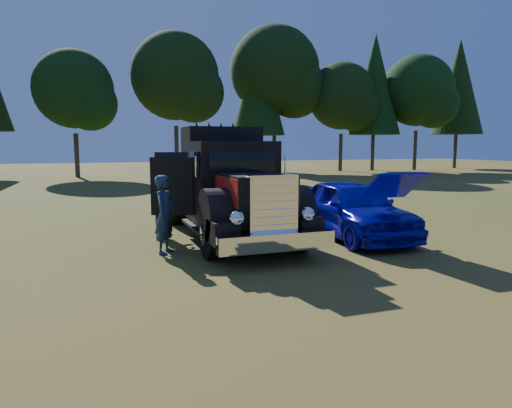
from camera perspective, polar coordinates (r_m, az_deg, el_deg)
The scene contains 6 objects.
ground at distance 10.10m, azimuth -2.80°, elevation -6.97°, with size 120.00×120.00×0.00m, color #374F17.
treeline at distance 38.18m, azimuth -13.79°, elevation 15.36°, with size 72.10×25.78×13.84m.
diamond_t_truck at distance 12.24m, azimuth -3.26°, elevation 1.63°, with size 3.33×7.16×3.00m.
hotrod_coupe at distance 12.66m, azimuth 11.91°, elevation -0.54°, with size 2.01×4.69×1.89m.
spectator_near at distance 10.71m, azimuth -11.30°, elevation -1.30°, with size 0.67×0.44×1.83m, color #1F2249.
spectator_far at distance 12.59m, azimuth -11.08°, elevation -0.09°, with size 0.87×0.68×1.79m, color #20264C.
Camera 1 is at (-2.83, -9.37, 2.50)m, focal length 32.00 mm.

